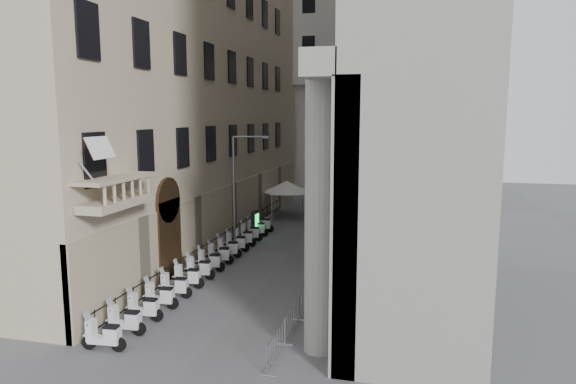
{
  "coord_description": "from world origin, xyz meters",
  "views": [
    {
      "loc": [
        7.51,
        -11.97,
        8.75
      ],
      "look_at": [
        0.61,
        15.61,
        4.5
      ],
      "focal_mm": 32.0,
      "sensor_mm": 36.0,
      "label": 1
    }
  ],
  "objects_px": {
    "scooter_0": "(105,351)",
    "info_kiosk": "(255,224)",
    "pedestrian_a": "(322,222)",
    "security_tent": "(292,187)",
    "pedestrian_b": "(332,208)",
    "street_lamp": "(238,182)"
  },
  "relations": [
    {
      "from": "scooter_0",
      "to": "info_kiosk",
      "type": "relative_size",
      "value": 0.78
    },
    {
      "from": "pedestrian_a",
      "to": "scooter_0",
      "type": "bearing_deg",
      "value": 53.84
    },
    {
      "from": "security_tent",
      "to": "pedestrian_b",
      "type": "relative_size",
      "value": 2.32
    },
    {
      "from": "scooter_0",
      "to": "pedestrian_a",
      "type": "bearing_deg",
      "value": -16.44
    },
    {
      "from": "info_kiosk",
      "to": "pedestrian_a",
      "type": "height_order",
      "value": "info_kiosk"
    },
    {
      "from": "security_tent",
      "to": "street_lamp",
      "type": "relative_size",
      "value": 0.53
    },
    {
      "from": "scooter_0",
      "to": "info_kiosk",
      "type": "distance_m",
      "value": 18.88
    },
    {
      "from": "security_tent",
      "to": "info_kiosk",
      "type": "xyz_separation_m",
      "value": [
        -1.01,
        -7.15,
        -1.72
      ]
    },
    {
      "from": "scooter_0",
      "to": "pedestrian_b",
      "type": "bearing_deg",
      "value": -13.52
    },
    {
      "from": "street_lamp",
      "to": "pedestrian_a",
      "type": "bearing_deg",
      "value": 26.42
    },
    {
      "from": "info_kiosk",
      "to": "pedestrian_b",
      "type": "bearing_deg",
      "value": 65.54
    },
    {
      "from": "info_kiosk",
      "to": "pedestrian_b",
      "type": "relative_size",
      "value": 1.12
    },
    {
      "from": "security_tent",
      "to": "street_lamp",
      "type": "distance_m",
      "value": 10.35
    },
    {
      "from": "street_lamp",
      "to": "pedestrian_a",
      "type": "relative_size",
      "value": 4.16
    },
    {
      "from": "pedestrian_b",
      "to": "info_kiosk",
      "type": "bearing_deg",
      "value": 71.57
    },
    {
      "from": "street_lamp",
      "to": "pedestrian_a",
      "type": "xyz_separation_m",
      "value": [
        4.72,
        5.18,
        -3.5
      ]
    },
    {
      "from": "scooter_0",
      "to": "info_kiosk",
      "type": "height_order",
      "value": "info_kiosk"
    },
    {
      "from": "info_kiosk",
      "to": "pedestrian_b",
      "type": "xyz_separation_m",
      "value": [
        4.31,
        8.08,
        -0.11
      ]
    },
    {
      "from": "security_tent",
      "to": "street_lamp",
      "type": "xyz_separation_m",
      "value": [
        -1.24,
        -10.13,
        1.71
      ]
    },
    {
      "from": "street_lamp",
      "to": "pedestrian_b",
      "type": "relative_size",
      "value": 4.36
    },
    {
      "from": "security_tent",
      "to": "info_kiosk",
      "type": "relative_size",
      "value": 2.07
    },
    {
      "from": "pedestrian_a",
      "to": "security_tent",
      "type": "bearing_deg",
      "value": -79.13
    }
  ]
}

